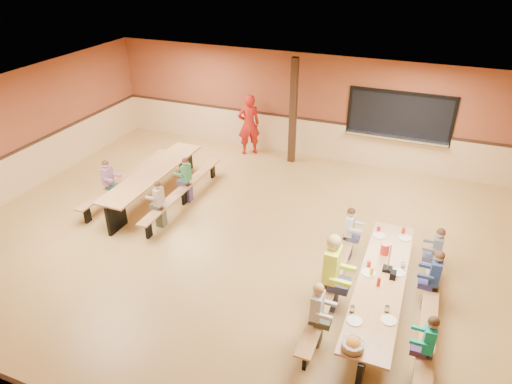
% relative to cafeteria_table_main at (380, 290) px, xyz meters
% --- Properties ---
extents(ground, '(12.00, 12.00, 0.00)m').
position_rel_cafeteria_table_main_xyz_m(ground, '(-3.10, 0.98, -0.53)').
color(ground, '#A2773D').
rests_on(ground, ground).
extents(room_envelope, '(12.04, 10.04, 3.02)m').
position_rel_cafeteria_table_main_xyz_m(room_envelope, '(-3.10, 0.98, 0.16)').
color(room_envelope, brown).
rests_on(room_envelope, ground).
extents(kitchen_pass_through, '(2.78, 0.28, 1.38)m').
position_rel_cafeteria_table_main_xyz_m(kitchen_pass_through, '(-0.50, 5.94, 0.96)').
color(kitchen_pass_through, black).
rests_on(kitchen_pass_through, ground).
extents(structural_post, '(0.18, 0.18, 3.00)m').
position_rel_cafeteria_table_main_xyz_m(structural_post, '(-3.30, 5.38, 0.97)').
color(structural_post, black).
rests_on(structural_post, ground).
extents(cafeteria_table_main, '(1.91, 3.70, 0.74)m').
position_rel_cafeteria_table_main_xyz_m(cafeteria_table_main, '(0.00, 0.00, 0.00)').
color(cafeteria_table_main, '#A46F41').
rests_on(cafeteria_table_main, ground).
extents(cafeteria_table_second, '(1.91, 3.70, 0.74)m').
position_rel_cafeteria_table_main_xyz_m(cafeteria_table_second, '(-5.80, 2.05, 0.00)').
color(cafeteria_table_second, '#A46F41').
rests_on(cafeteria_table_second, ground).
extents(seated_child_white_left, '(0.36, 0.30, 1.19)m').
position_rel_cafeteria_table_main_xyz_m(seated_child_white_left, '(-0.83, -1.04, 0.07)').
color(seated_child_white_left, silver).
rests_on(seated_child_white_left, ground).
extents(seated_adult_yellow, '(0.50, 0.41, 1.48)m').
position_rel_cafeteria_table_main_xyz_m(seated_adult_yellow, '(-0.83, -0.13, 0.21)').
color(seated_adult_yellow, '#E1FF39').
rests_on(seated_adult_yellow, ground).
extents(seated_child_grey_left, '(0.34, 0.28, 1.14)m').
position_rel_cafeteria_table_main_xyz_m(seated_child_grey_left, '(-0.83, 1.41, 0.05)').
color(seated_child_grey_left, silver).
rests_on(seated_child_grey_left, ground).
extents(seated_child_teal_right, '(0.34, 0.28, 1.15)m').
position_rel_cafeteria_table_main_xyz_m(seated_child_teal_right, '(0.82, -1.06, 0.05)').
color(seated_child_teal_right, '#11A589').
rests_on(seated_child_teal_right, ground).
extents(seated_child_navy_right, '(0.36, 0.30, 1.20)m').
position_rel_cafeteria_table_main_xyz_m(seated_child_navy_right, '(0.82, 0.49, 0.07)').
color(seated_child_navy_right, navy).
rests_on(seated_child_navy_right, ground).
extents(seated_child_char_right, '(0.34, 0.28, 1.14)m').
position_rel_cafeteria_table_main_xyz_m(seated_child_char_right, '(0.82, 1.30, 0.05)').
color(seated_child_char_right, '#545A60').
rests_on(seated_child_char_right, ground).
extents(seated_child_purple_sec, '(0.35, 0.28, 1.16)m').
position_rel_cafeteria_table_main_xyz_m(seated_child_purple_sec, '(-6.62, 1.37, 0.06)').
color(seated_child_purple_sec, '#8E5880').
rests_on(seated_child_purple_sec, ground).
extents(seated_child_green_sec, '(0.34, 0.28, 1.14)m').
position_rel_cafeteria_table_main_xyz_m(seated_child_green_sec, '(-4.97, 2.23, 0.05)').
color(seated_child_green_sec, '#337B46').
rests_on(seated_child_green_sec, ground).
extents(seated_child_tan_sec, '(0.32, 0.26, 1.11)m').
position_rel_cafeteria_table_main_xyz_m(seated_child_tan_sec, '(-4.97, 1.00, 0.03)').
color(seated_child_tan_sec, '#A69888').
rests_on(seated_child_tan_sec, ground).
extents(standing_woman, '(0.80, 0.75, 1.83)m').
position_rel_cafeteria_table_main_xyz_m(standing_woman, '(-4.67, 5.44, 0.39)').
color(standing_woman, '#A11812').
rests_on(standing_woman, ground).
extents(punch_pitcher, '(0.16, 0.16, 0.22)m').
position_rel_cafeteria_table_main_xyz_m(punch_pitcher, '(-0.06, 0.75, 0.32)').
color(punch_pitcher, red).
rests_on(punch_pitcher, cafeteria_table_main).
extents(chip_bowl, '(0.32, 0.32, 0.15)m').
position_rel_cafeteria_table_main_xyz_m(chip_bowl, '(-0.16, -1.63, 0.29)').
color(chip_bowl, orange).
rests_on(chip_bowl, cafeteria_table_main).
extents(napkin_dispenser, '(0.10, 0.14, 0.13)m').
position_rel_cafeteria_table_main_xyz_m(napkin_dispenser, '(0.17, 0.12, 0.28)').
color(napkin_dispenser, black).
rests_on(napkin_dispenser, cafeteria_table_main).
extents(condiment_mustard, '(0.06, 0.06, 0.17)m').
position_rel_cafeteria_table_main_xyz_m(condiment_mustard, '(-0.18, 0.05, 0.30)').
color(condiment_mustard, yellow).
rests_on(condiment_mustard, cafeteria_table_main).
extents(condiment_ketchup, '(0.06, 0.06, 0.17)m').
position_rel_cafeteria_table_main_xyz_m(condiment_ketchup, '(-0.03, -0.17, 0.30)').
color(condiment_ketchup, '#B2140F').
rests_on(condiment_ketchup, cafeteria_table_main).
extents(table_paddle, '(0.16, 0.16, 0.56)m').
position_rel_cafeteria_table_main_xyz_m(table_paddle, '(0.05, 0.29, 0.35)').
color(table_paddle, black).
rests_on(table_paddle, cafeteria_table_main).
extents(place_settings, '(0.65, 3.30, 0.11)m').
position_rel_cafeteria_table_main_xyz_m(place_settings, '(-0.00, -0.00, 0.27)').
color(place_settings, beige).
rests_on(place_settings, cafeteria_table_main).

